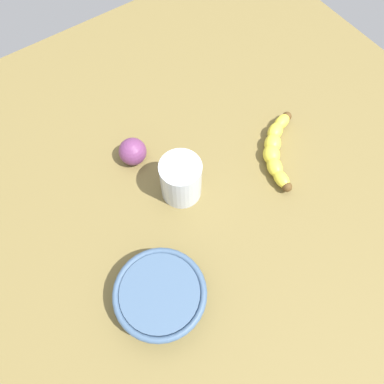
{
  "coord_description": "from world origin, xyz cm",
  "views": [
    {
      "loc": [
        28.28,
        -24.1,
        72.74
      ],
      "look_at": [
        -0.12,
        -4.51,
        5.0
      ],
      "focal_mm": 35.28,
      "sensor_mm": 36.0,
      "label": 1
    }
  ],
  "objects": [
    {
      "name": "wooden_tabletop",
      "position": [
        0.0,
        0.0,
        1.5
      ],
      "size": [
        120.0,
        120.0,
        3.0
      ],
      "primitive_type": "cube",
      "color": "brown",
      "rests_on": "ground"
    },
    {
      "name": "smoothie_glass",
      "position": [
        -2.43,
        -5.56,
        7.66
      ],
      "size": [
        8.25,
        8.25,
        9.78
      ],
      "color": "silver",
      "rests_on": "wooden_tabletop"
    },
    {
      "name": "plum_fruit",
      "position": [
        -14.71,
        -9.64,
        5.94
      ],
      "size": [
        5.88,
        5.88,
        5.88
      ],
      "primitive_type": "sphere",
      "color": "#6B3360",
      "rests_on": "wooden_tabletop"
    },
    {
      "name": "ceramic_bowl",
      "position": [
        13.81,
        -20.82,
        6.08
      ],
      "size": [
        16.26,
        16.26,
        5.2
      ],
      "color": "#3D5675",
      "rests_on": "wooden_tabletop"
    },
    {
      "name": "banana",
      "position": [
        1.43,
        16.32,
        4.78
      ],
      "size": [
        16.07,
        14.29,
        3.55
      ],
      "rotation": [
        0.0,
        0.0,
        5.57
      ],
      "color": "yellow",
      "rests_on": "wooden_tabletop"
    }
  ]
}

